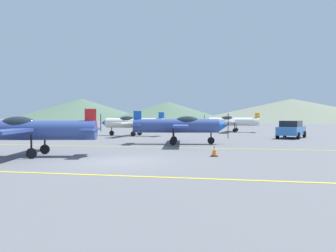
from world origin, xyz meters
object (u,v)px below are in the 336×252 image
airplane_mid (180,125)px  airplane_far (132,123)px  airplane_near (29,130)px  car_sedan (291,129)px  airplane_back (232,121)px  traffic_cone_front (214,151)px

airplane_mid → airplane_far: same height
airplane_near → car_sedan: bearing=49.1°
airplane_back → traffic_cone_front: (-0.50, -27.00, -1.08)m
airplane_far → car_sedan: bearing=-3.1°
airplane_back → car_sedan: bearing=-63.5°
airplane_mid → car_sedan: size_ratio=1.74×
car_sedan → airplane_back: bearing=116.5°
car_sedan → airplane_near: bearing=-130.9°
airplane_near → car_sedan: (15.31, 17.68, -0.52)m
airplane_near → airplane_mid: bearing=55.7°
airplane_back → car_sedan: (5.54, -11.11, -0.52)m
car_sedan → airplane_far: bearing=176.9°
airplane_mid → traffic_cone_front: 8.05m
airplane_mid → airplane_back: size_ratio=1.00×
airplane_mid → car_sedan: (9.04, 8.50, -0.52)m
airplane_back → car_sedan: size_ratio=1.74×
airplane_mid → car_sedan: bearing=43.2°
airplane_mid → airplane_far: size_ratio=1.00×
airplane_back → traffic_cone_front: size_ratio=13.75×
airplane_near → airplane_far: 18.52m
airplane_back → traffic_cone_front: airplane_back is taller
traffic_cone_front → airplane_near: bearing=-169.1°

